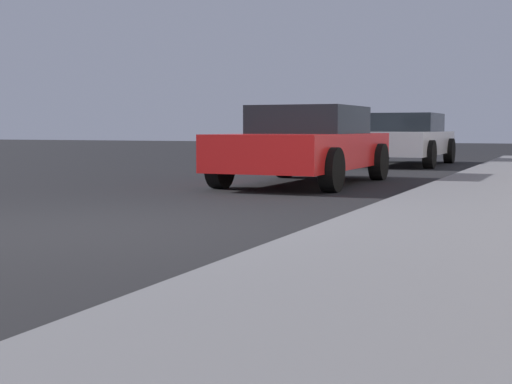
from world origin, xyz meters
TOP-DOWN VIEW (x-y plane):
  - ground_plane at (0.00, 0.00)m, footprint 80.00×80.00m
  - car_red at (-0.19, 5.91)m, footprint 1.98×4.23m
  - car_silver at (-0.03, 12.73)m, footprint 1.95×4.37m

SIDE VIEW (x-z plane):
  - ground_plane at x=0.00m, z-range 0.00..0.00m
  - car_red at x=-0.19m, z-range 0.01..1.28m
  - car_silver at x=-0.03m, z-range 0.01..1.28m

